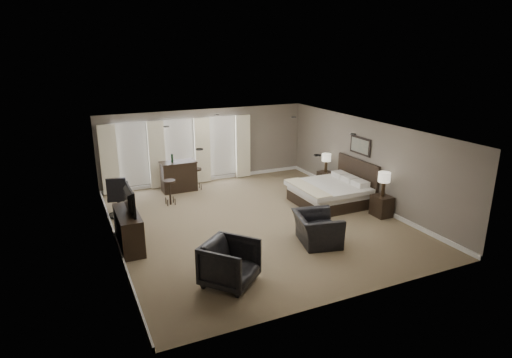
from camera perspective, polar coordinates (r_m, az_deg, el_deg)
name	(u,v)px	position (r m, az deg, el deg)	size (l,w,h in m)	color
room	(255,177)	(11.58, -0.07, 0.29)	(7.60, 8.60, 2.64)	#77664B
window_bay	(180,152)	(15.04, -10.12, 3.60)	(5.25, 0.20, 2.30)	silver
bed	(328,184)	(13.25, 9.55, -0.65)	(2.07, 1.98, 1.32)	silver
nightstand_near	(382,206)	(12.82, 16.41, -3.46)	(0.45, 0.55, 0.60)	black
nightstand_far	(325,180)	(14.99, 9.22, -0.08)	(0.41, 0.50, 0.55)	black
lamp_near	(384,184)	(12.61, 16.65, -0.68)	(0.34, 0.34, 0.70)	beige
lamp_far	(326,163)	(14.83, 9.33, 2.13)	(0.31, 0.31, 0.65)	beige
wall_art	(360,146)	(13.62, 13.70, 4.33)	(0.04, 0.96, 0.56)	slate
dresser	(129,230)	(10.81, -16.62, -6.50)	(0.50, 1.56, 0.90)	black
tv	(127,210)	(10.62, -16.86, -3.92)	(1.08, 0.62, 0.14)	black
armchair_near	(317,224)	(10.66, 8.15, -5.92)	(1.17, 0.76, 1.02)	black
armchair_far	(230,261)	(8.83, -3.51, -10.90)	(0.99, 0.93, 1.02)	black
bar_counter	(179,176)	(14.60, -10.26, 0.37)	(1.18, 0.61, 1.03)	black
bar_stool_left	(170,192)	(13.41, -11.40, -1.76)	(0.37, 0.37, 0.78)	black
bar_stool_right	(197,179)	(14.67, -7.90, 0.00)	(0.35, 0.35, 0.75)	black
desk_chair	(118,196)	(12.81, -17.93, -2.16)	(0.62, 0.62, 1.21)	black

